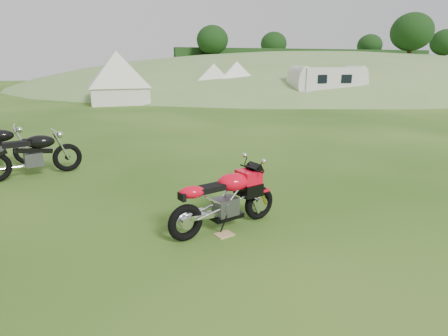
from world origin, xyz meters
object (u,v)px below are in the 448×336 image
object	(u,v)px
caravan	(327,85)
tent_right	(237,80)
tent_mid	(214,81)
tent_left	(118,80)
sport_motorcycle	(225,195)
plywood_board	(224,234)
vintage_moto_d	(32,153)

from	to	relation	value
caravan	tent_right	bearing A→B (deg)	138.74
tent_mid	caravan	xyz separation A→B (m)	(6.23, -4.83, -0.13)
tent_left	tent_right	world-z (taller)	tent_left
sport_motorcycle	plywood_board	xyz separation A→B (m)	(-0.07, -0.21, -0.53)
sport_motorcycle	caravan	size ratio (longest dim) A/B	0.37
sport_motorcycle	tent_mid	world-z (taller)	tent_mid
plywood_board	tent_mid	bearing A→B (deg)	74.83
vintage_moto_d	caravan	distance (m)	19.89
tent_left	caravan	xyz separation A→B (m)	(12.91, -3.45, -0.35)
tent_left	tent_right	xyz separation A→B (m)	(8.25, 0.98, -0.17)
sport_motorcycle	tent_left	distance (m)	20.08
plywood_board	tent_right	distance (m)	22.53
sport_motorcycle	vintage_moto_d	size ratio (longest dim) A/B	0.88
tent_mid	tent_right	distance (m)	1.62
tent_right	tent_mid	bearing A→B (deg)	179.28
plywood_board	tent_left	world-z (taller)	tent_left
sport_motorcycle	vintage_moto_d	xyz separation A→B (m)	(-3.29, 3.91, -0.00)
caravan	vintage_moto_d	bearing A→B (deg)	-138.06
sport_motorcycle	plywood_board	world-z (taller)	sport_motorcycle
plywood_board	tent_left	distance (m)	20.32
tent_left	caravan	world-z (taller)	tent_left
tent_left	sport_motorcycle	bearing A→B (deg)	-90.31
vintage_moto_d	tent_left	xyz separation A→B (m)	(2.40, 16.13, 0.95)
plywood_board	sport_motorcycle	bearing A→B (deg)	70.95
plywood_board	tent_mid	xyz separation A→B (m)	(5.87, 21.63, 1.26)
sport_motorcycle	tent_mid	size ratio (longest dim) A/B	0.62
tent_right	sport_motorcycle	bearing A→B (deg)	-95.70
sport_motorcycle	tent_right	world-z (taller)	tent_right
vintage_moto_d	plywood_board	bearing A→B (deg)	-70.78
tent_left	vintage_moto_d	bearing A→B (deg)	-101.32
vintage_moto_d	tent_mid	xyz separation A→B (m)	(9.08, 17.51, 0.73)
plywood_board	caravan	bearing A→B (deg)	54.26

